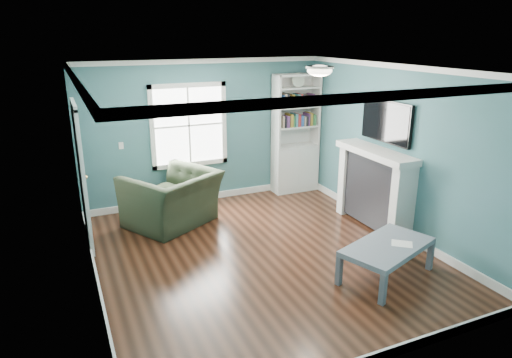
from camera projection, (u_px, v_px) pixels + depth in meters
name	position (u px, v px, depth m)	size (l,w,h in m)	color
floor	(262.00, 255.00, 6.53)	(5.00, 5.00, 0.00)	black
room_walls	(262.00, 147.00, 6.05)	(5.00, 5.00, 5.00)	#346968
trim	(262.00, 172.00, 6.15)	(4.50, 5.00, 2.60)	white
window	(189.00, 126.00, 8.13)	(1.40, 0.06, 1.50)	white
bookshelf	(295.00, 145.00, 8.93)	(0.90, 0.35, 2.31)	silver
fireplace	(374.00, 189.00, 7.31)	(0.44, 1.58, 1.30)	black
tv	(386.00, 121.00, 7.03)	(0.06, 1.10, 0.65)	black
door	(82.00, 175.00, 6.56)	(0.12, 0.98, 2.17)	silver
ceiling_fixture	(320.00, 70.00, 6.19)	(0.38, 0.38, 0.15)	white
light_switch	(121.00, 146.00, 7.75)	(0.08, 0.01, 0.12)	white
recliner	(172.00, 190.00, 7.40)	(1.35, 0.88, 1.18)	#232B1B
coffee_table	(387.00, 249.00, 5.83)	(1.42, 1.08, 0.46)	#525762
paper_sheet	(402.00, 244.00, 5.82)	(0.20, 0.26, 0.00)	white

